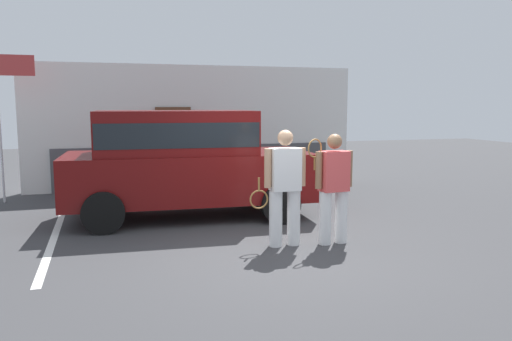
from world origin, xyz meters
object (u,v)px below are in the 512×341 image
tennis_player_man (285,186)px  potted_plant_by_porch (315,171)px  parked_suv (183,158)px  tennis_player_woman (333,187)px  flag_pole (7,100)px

tennis_player_man → potted_plant_by_porch: tennis_player_man is taller
parked_suv → tennis_player_man: 2.70m
tennis_player_woman → potted_plant_by_porch: 5.49m
tennis_player_man → flag_pole: flag_pole is taller
potted_plant_by_porch → flag_pole: bearing=179.6°
parked_suv → tennis_player_woman: 3.19m
tennis_player_man → flag_pole: size_ratio=0.54×
flag_pole → tennis_player_man: bearing=-47.7°
parked_suv → tennis_player_woman: parked_suv is taller
tennis_player_woman → potted_plant_by_porch: tennis_player_woman is taller
tennis_player_woman → flag_pole: flag_pole is taller
potted_plant_by_porch → tennis_player_man: bearing=-118.5°
tennis_player_man → tennis_player_woman: bearing=171.8°
tennis_player_woman → flag_pole: 7.56m
tennis_player_man → flag_pole: 6.96m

